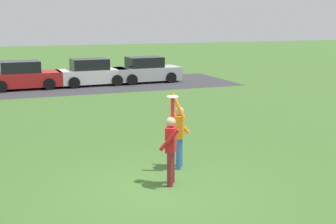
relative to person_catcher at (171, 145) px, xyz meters
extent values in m
plane|color=#426B2D|center=(-0.35, -0.13, -0.98)|extent=(120.00, 120.00, 0.00)
cylinder|color=maroon|center=(-0.07, -0.11, -0.57)|extent=(0.14, 0.14, 0.82)
cylinder|color=maroon|center=(0.07, 0.11, -0.57)|extent=(0.14, 0.14, 0.82)
cube|color=red|center=(0.00, 0.00, 0.14)|extent=(0.38, 0.42, 0.60)
sphere|color=tan|center=(0.00, 0.00, 0.55)|extent=(0.23, 0.23, 0.23)
cylinder|color=red|center=(-0.12, -0.19, 0.19)|extent=(0.44, 0.32, 0.59)
cylinder|color=red|center=(0.12, 0.19, 0.77)|extent=(0.09, 0.09, 0.66)
cylinder|color=#3366B7|center=(0.73, 1.19, -0.57)|extent=(0.14, 0.14, 0.82)
cylinder|color=#3366B7|center=(0.59, 0.97, -0.57)|extent=(0.14, 0.14, 0.82)
cube|color=orange|center=(0.66, 1.08, 0.14)|extent=(0.38, 0.42, 0.60)
sphere|color=tan|center=(0.66, 1.08, 0.55)|extent=(0.23, 0.23, 0.23)
cylinder|color=orange|center=(0.78, 1.27, 0.19)|extent=(0.44, 0.32, 0.59)
cylinder|color=orange|center=(0.54, 0.89, 0.74)|extent=(0.33, 0.24, 0.65)
cylinder|color=white|center=(0.12, 0.19, 1.11)|extent=(0.27, 0.27, 0.02)
cube|color=red|center=(-2.40, 16.82, -0.43)|extent=(4.15, 1.91, 0.80)
cube|color=black|center=(-2.55, 16.82, 0.29)|extent=(2.14, 1.70, 0.64)
cylinder|color=black|center=(-1.16, 17.77, -0.65)|extent=(0.67, 0.24, 0.66)
cylinder|color=black|center=(-1.11, 15.95, -0.65)|extent=(0.67, 0.24, 0.66)
cylinder|color=black|center=(-3.70, 17.70, -0.65)|extent=(0.67, 0.24, 0.66)
cylinder|color=black|center=(-3.65, 15.88, -0.65)|extent=(0.67, 0.24, 0.66)
cube|color=white|center=(1.52, 16.94, -0.43)|extent=(4.15, 1.91, 0.80)
cube|color=black|center=(1.37, 16.93, 0.29)|extent=(2.14, 1.70, 0.64)
cylinder|color=black|center=(2.77, 17.88, -0.65)|extent=(0.67, 0.24, 0.66)
cylinder|color=black|center=(2.82, 16.06, -0.65)|extent=(0.67, 0.24, 0.66)
cylinder|color=black|center=(0.23, 17.81, -0.65)|extent=(0.67, 0.24, 0.66)
cylinder|color=black|center=(0.28, 15.99, -0.65)|extent=(0.67, 0.24, 0.66)
cube|color=#BCBCC1|center=(4.98, 17.01, -0.43)|extent=(4.15, 1.91, 0.80)
cube|color=black|center=(4.83, 17.00, 0.29)|extent=(2.14, 1.70, 0.64)
cylinder|color=black|center=(6.23, 17.95, -0.65)|extent=(0.67, 0.24, 0.66)
cylinder|color=black|center=(6.28, 16.13, -0.65)|extent=(0.67, 0.24, 0.66)
cylinder|color=black|center=(3.69, 17.88, -0.65)|extent=(0.67, 0.24, 0.66)
cylinder|color=black|center=(3.74, 16.06, -0.65)|extent=(0.67, 0.24, 0.66)
cube|color=#38383D|center=(-0.46, 16.78, -0.98)|extent=(21.07, 6.40, 0.01)
camera|label=1|loc=(-3.63, -9.33, 2.89)|focal=47.31mm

